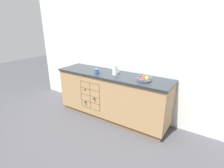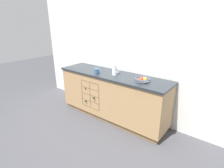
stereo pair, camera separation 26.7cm
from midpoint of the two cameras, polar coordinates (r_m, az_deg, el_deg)
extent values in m
plane|color=#424247|center=(3.69, -2.11, -10.65)|extent=(14.00, 14.00, 0.00)
cube|color=silver|center=(3.52, 0.96, 10.11)|extent=(4.66, 0.06, 2.55)
cube|color=brown|center=(3.67, -2.12, -10.04)|extent=(2.20, 0.51, 0.09)
cube|color=tan|center=(3.46, -2.21, -3.64)|extent=(2.26, 0.57, 0.80)
cube|color=#23282D|center=(3.32, -2.31, 2.99)|extent=(2.30, 0.61, 0.03)
cube|color=brown|center=(3.52, -8.31, -3.30)|extent=(0.46, 0.01, 0.54)
cube|color=brown|center=(3.63, -11.59, -2.76)|extent=(0.02, 0.10, 0.54)
cube|color=brown|center=(3.34, -5.90, -4.46)|extent=(0.02, 0.10, 0.54)
cube|color=brown|center=(3.60, -8.64, -7.54)|extent=(0.46, 0.10, 0.02)
cube|color=brown|center=(3.54, -8.75, -5.59)|extent=(0.46, 0.10, 0.02)
cube|color=brown|center=(3.48, -8.87, -3.58)|extent=(0.46, 0.10, 0.02)
cube|color=brown|center=(3.43, -8.99, -1.50)|extent=(0.46, 0.10, 0.02)
cube|color=brown|center=(3.38, -9.11, 0.63)|extent=(0.46, 0.10, 0.02)
cube|color=brown|center=(3.48, -8.87, -3.58)|extent=(0.02, 0.10, 0.54)
cylinder|color=#19381E|center=(3.68, -9.15, -4.98)|extent=(0.07, 0.19, 0.07)
cylinder|color=#19381E|center=(3.59, -10.61, -5.74)|extent=(0.03, 0.08, 0.03)
cylinder|color=#19381E|center=(3.49, -6.40, -3.84)|extent=(0.07, 0.20, 0.07)
cylinder|color=#19381E|center=(3.39, -7.91, -4.64)|extent=(0.03, 0.09, 0.03)
cylinder|color=#19381E|center=(3.60, -9.04, -0.90)|extent=(0.07, 0.20, 0.07)
cylinder|color=#19381E|center=(3.50, -10.60, -1.60)|extent=(0.03, 0.09, 0.03)
cylinder|color=#4C5666|center=(2.95, 7.90, 1.10)|extent=(0.11, 0.11, 0.01)
cone|color=#4C5666|center=(2.94, 7.93, 1.68)|extent=(0.23, 0.23, 0.05)
torus|color=#4C5666|center=(2.94, 7.94, 2.00)|extent=(0.25, 0.25, 0.02)
sphere|color=red|center=(2.90, 7.48, 1.62)|extent=(0.08, 0.08, 0.08)
sphere|color=red|center=(2.96, 7.63, 1.94)|extent=(0.07, 0.07, 0.07)
sphere|color=gold|center=(2.93, 8.65, 1.74)|extent=(0.08, 0.08, 0.08)
cylinder|color=white|center=(3.23, -1.41, 4.57)|extent=(0.09, 0.09, 0.19)
torus|color=white|center=(3.21, -1.43, 6.10)|extent=(0.10, 0.10, 0.01)
torus|color=white|center=(3.20, -0.67, 4.60)|extent=(0.10, 0.01, 0.10)
cylinder|color=#385684|center=(3.32, -7.40, 4.06)|extent=(0.08, 0.08, 0.10)
torus|color=#385684|center=(3.29, -6.80, 3.98)|extent=(0.07, 0.01, 0.07)
camera|label=1|loc=(0.13, -92.27, -0.82)|focal=28.00mm
camera|label=2|loc=(0.13, 87.73, 0.82)|focal=28.00mm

